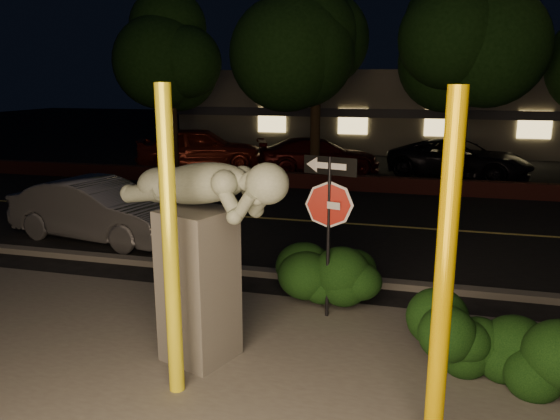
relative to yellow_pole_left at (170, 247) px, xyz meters
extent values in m
plane|color=black|center=(1.32, 11.04, -1.76)|extent=(90.00, 90.00, 0.00)
cube|color=#4C4944|center=(1.32, 0.04, -1.75)|extent=(14.00, 6.00, 0.02)
cube|color=black|center=(1.32, 8.04, -1.75)|extent=(80.00, 8.00, 0.01)
cube|color=#CEBA52|center=(1.32, 8.04, -1.74)|extent=(80.00, 0.12, 0.00)
cube|color=#4C4944|center=(1.32, 3.94, -1.70)|extent=(80.00, 0.25, 0.12)
cube|color=#471A17|center=(1.32, 12.34, -1.51)|extent=(40.00, 0.35, 0.50)
cube|color=black|center=(1.32, 18.04, -1.75)|extent=(40.00, 12.00, 0.01)
cube|color=#666151|center=(1.32, 26.04, 0.24)|extent=(22.00, 10.00, 4.00)
cube|color=#333338|center=(1.32, 20.94, 0.24)|extent=(22.00, 0.20, 0.40)
cube|color=#FFD87F|center=(-4.68, 20.99, -0.16)|extent=(1.40, 0.08, 1.20)
cube|color=#FFD87F|center=(-0.68, 20.99, -0.16)|extent=(1.40, 0.08, 1.20)
cube|color=#FFD87F|center=(3.32, 20.99, -0.16)|extent=(1.40, 0.08, 1.20)
cube|color=#FFD87F|center=(7.32, 20.99, -0.16)|extent=(1.40, 0.08, 1.20)
cylinder|color=black|center=(-6.68, 14.04, 0.12)|extent=(0.36, 0.36, 3.75)
ellipsoid|color=black|center=(-6.68, 14.04, 3.60)|extent=(4.60, 4.60, 4.14)
cylinder|color=black|center=(-1.18, 14.24, 0.37)|extent=(0.36, 0.36, 4.25)
ellipsoid|color=black|center=(-1.18, 14.24, 4.31)|extent=(5.20, 5.20, 4.68)
cylinder|color=black|center=(3.82, 13.84, 0.24)|extent=(0.36, 0.36, 4.00)
ellipsoid|color=black|center=(3.82, 13.84, 3.92)|extent=(4.80, 4.80, 4.32)
cylinder|color=yellow|center=(0.00, 0.00, 0.00)|extent=(0.18, 0.18, 3.52)
cylinder|color=#D9AC00|center=(2.86, -0.52, -0.01)|extent=(0.18, 0.18, 3.50)
cylinder|color=black|center=(1.34, 2.46, -0.52)|extent=(0.05, 0.05, 2.47)
cube|color=white|center=(1.34, 2.46, 0.01)|extent=(0.36, 0.13, 0.11)
cube|color=black|center=(1.34, 2.46, 0.58)|extent=(0.81, 0.26, 0.26)
cube|color=white|center=(1.34, 2.46, 0.58)|extent=(0.51, 0.16, 0.11)
cube|color=#4C4944|center=(-0.03, 0.79, -0.76)|extent=(0.99, 0.99, 1.99)
sphere|color=slate|center=(0.99, 0.42, 0.67)|extent=(0.46, 0.46, 0.46)
ellipsoid|color=black|center=(1.16, 2.98, -1.21)|extent=(2.19, 1.18, 1.10)
ellipsoid|color=black|center=(3.48, 1.34, -1.18)|extent=(1.95, 1.37, 1.16)
imported|color=#A4A4A9|center=(-4.37, 5.28, -1.07)|extent=(4.36, 2.13, 1.37)
imported|color=maroon|center=(-6.12, 15.26, -0.91)|extent=(5.36, 3.51, 1.70)
imported|color=#410B0B|center=(-1.26, 15.35, -1.08)|extent=(5.07, 3.42, 1.36)
imported|color=black|center=(3.93, 15.70, -1.05)|extent=(5.51, 3.66, 1.41)
camera|label=1|loc=(2.61, -5.22, 1.78)|focal=35.00mm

